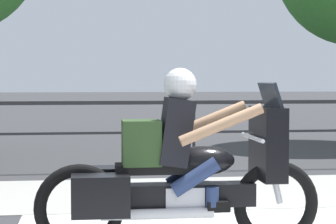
% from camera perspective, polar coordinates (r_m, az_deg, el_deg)
% --- Properties ---
extents(sidewalk_band, '(44.00, 2.40, 0.01)m').
position_cam_1_polar(sidewalk_band, '(8.75, 4.42, -6.92)').
color(sidewalk_band, '#A8A59E').
rests_on(sidewalk_band, ground).
extents(fence_railing, '(36.00, 0.05, 1.14)m').
position_cam_1_polar(fence_railing, '(10.61, 2.27, -0.30)').
color(fence_railing, '#232326').
rests_on(fence_railing, ground).
extents(motorcycle, '(2.52, 0.76, 1.60)m').
position_cam_1_polar(motorcycle, '(5.75, 1.02, -5.06)').
color(motorcycle, black).
rests_on(motorcycle, ground).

